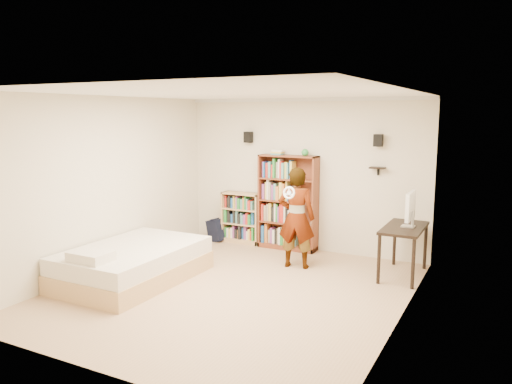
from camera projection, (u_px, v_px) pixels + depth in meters
The scene contains 14 objects.
ground at pixel (233, 291), 6.92m from camera, with size 4.50×5.00×0.01m, color tan.
room_shell at pixel (232, 164), 6.64m from camera, with size 4.52×5.02×2.71m.
crown_molding at pixel (232, 95), 6.50m from camera, with size 4.50×5.00×0.06m.
speaker_left at pixel (248, 137), 9.19m from camera, with size 0.14×0.12×0.20m, color black.
speaker_right at pixel (378, 140), 8.10m from camera, with size 0.14×0.12×0.20m, color black.
wall_shelf at pixel (377, 168), 8.18m from camera, with size 0.25×0.16×0.03m, color black.
tall_bookshelf at pixel (288, 203), 8.94m from camera, with size 1.07×0.31×1.70m, color brown, non-canonical shape.
low_bookshelf at pixel (242, 218), 9.44m from camera, with size 0.76×0.29×0.95m, color tan, non-canonical shape.
computer_desk at pixel (403, 251), 7.50m from camera, with size 0.56×1.12×0.76m, color black, non-canonical shape.
imac at pixel (409, 209), 7.38m from camera, with size 0.11×0.53×0.53m, color white, non-canonical shape.
daybed at pixel (133, 259), 7.31m from camera, with size 1.41×2.16×0.64m, color silver, non-canonical shape.
person at pixel (296, 218), 7.87m from camera, with size 0.59×0.39×1.61m, color black.
wii_wheel at pixel (289, 193), 7.54m from camera, with size 0.20×0.20×0.03m, color white.
navy_bag at pixel (215, 230), 9.57m from camera, with size 0.32×0.21×0.43m, color black, non-canonical shape.
Camera 1 is at (3.33, -5.73, 2.44)m, focal length 35.00 mm.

